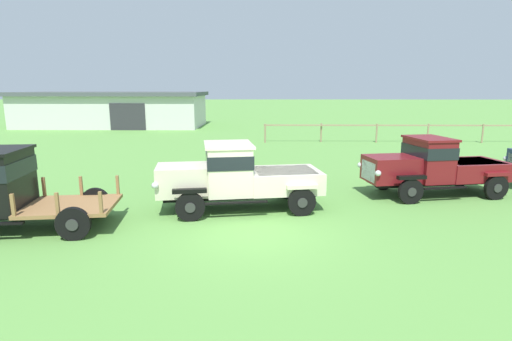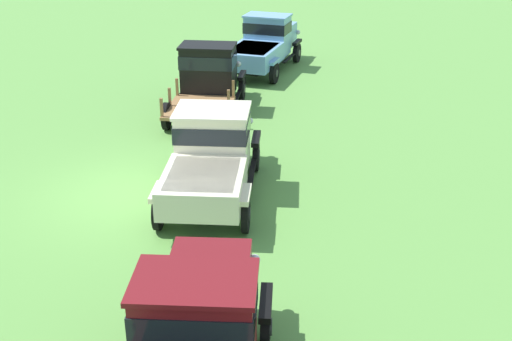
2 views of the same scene
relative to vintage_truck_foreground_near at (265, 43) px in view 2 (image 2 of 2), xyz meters
name	(u,v)px [view 2 (image 2 of 2)]	position (x,y,z in m)	size (l,w,h in m)	color
ground_plane	(128,193)	(12.15, -0.77, -1.07)	(240.00, 240.00, 0.00)	#5B9342
vintage_truck_foreground_near	(265,43)	(0.00, 0.00, 0.00)	(5.54, 2.53, 2.16)	black
vintage_truck_second_in_line	(209,75)	(5.28, -0.73, 0.10)	(5.19, 2.63, 2.23)	black
vintage_truck_midrow_center	(212,152)	(11.61, 1.29, 0.04)	(5.39, 2.83, 2.12)	black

